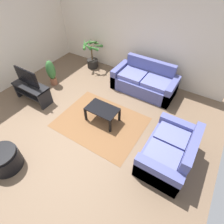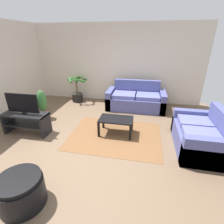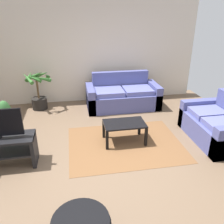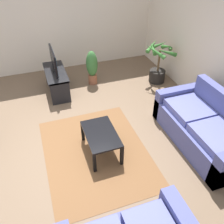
% 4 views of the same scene
% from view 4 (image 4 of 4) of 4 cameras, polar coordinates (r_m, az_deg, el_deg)
% --- Properties ---
extents(ground_plane, '(6.60, 6.60, 0.00)m').
position_cam_4_polar(ground_plane, '(4.39, -10.65, -6.99)').
color(ground_plane, brown).
extents(wall_back, '(6.00, 0.06, 2.70)m').
position_cam_4_polar(wall_back, '(4.85, 25.42, 13.64)').
color(wall_back, beige).
rests_on(wall_back, ground).
extents(wall_left, '(0.06, 6.00, 2.70)m').
position_cam_4_polar(wall_left, '(6.40, -17.51, 20.61)').
color(wall_left, beige).
rests_on(wall_left, ground).
extents(couch_main, '(1.90, 0.90, 0.90)m').
position_cam_4_polar(couch_main, '(4.43, 21.32, -3.64)').
color(couch_main, '#4C518C').
rests_on(couch_main, ground).
extents(tv_stand, '(1.10, 0.45, 0.53)m').
position_cam_4_polar(tv_stand, '(5.63, -13.26, 7.84)').
color(tv_stand, black).
rests_on(tv_stand, ground).
extents(tv, '(0.82, 0.10, 0.50)m').
position_cam_4_polar(tv, '(5.43, -13.90, 11.97)').
color(tv, black).
rests_on(tv, tv_stand).
extents(coffee_table, '(0.81, 0.50, 0.42)m').
position_cam_4_polar(coffee_table, '(3.91, -2.70, -5.80)').
color(coffee_table, black).
rests_on(coffee_table, ground).
extents(area_rug, '(2.20, 1.70, 0.01)m').
position_cam_4_polar(area_rug, '(4.14, -3.90, -9.61)').
color(area_rug, brown).
rests_on(area_rug, ground).
extents(potted_palm, '(0.75, 0.76, 1.03)m').
position_cam_4_polar(potted_palm, '(5.95, 11.09, 10.97)').
color(potted_palm, black).
rests_on(potted_palm, ground).
extents(potted_plant_small, '(0.28, 0.28, 0.84)m').
position_cam_4_polar(potted_plant_small, '(5.79, -4.84, 10.83)').
color(potted_plant_small, brown).
rests_on(potted_plant_small, ground).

